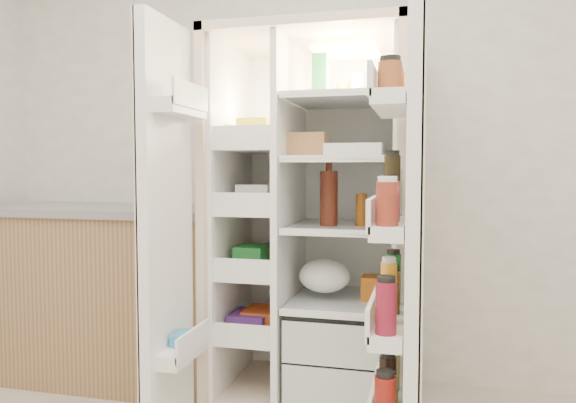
# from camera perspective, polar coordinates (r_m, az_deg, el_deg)

# --- Properties ---
(wall_back) EXTENTS (4.00, 0.02, 2.70)m
(wall_back) POSITION_cam_1_polar(r_m,az_deg,el_deg) (3.04, 4.86, 7.07)
(wall_back) COLOR white
(wall_back) RESTS_ON floor
(refrigerator) EXTENTS (0.92, 0.70, 1.80)m
(refrigerator) POSITION_cam_1_polar(r_m,az_deg,el_deg) (2.73, 3.09, -5.29)
(refrigerator) COLOR beige
(refrigerator) RESTS_ON floor
(freezer_door) EXTENTS (0.15, 0.40, 1.72)m
(freezer_door) POSITION_cam_1_polar(r_m,az_deg,el_deg) (2.30, -12.55, -3.25)
(freezer_door) COLOR white
(freezer_door) RESTS_ON floor
(fridge_door) EXTENTS (0.17, 0.58, 1.72)m
(fridge_door) POSITION_cam_1_polar(r_m,az_deg,el_deg) (1.97, 12.60, -4.86)
(fridge_door) COLOR white
(fridge_door) RESTS_ON floor
(kitchen_counter) EXTENTS (1.31, 0.70, 0.95)m
(kitchen_counter) POSITION_cam_1_polar(r_m,az_deg,el_deg) (3.24, -17.47, -8.84)
(kitchen_counter) COLOR #A27751
(kitchen_counter) RESTS_ON floor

